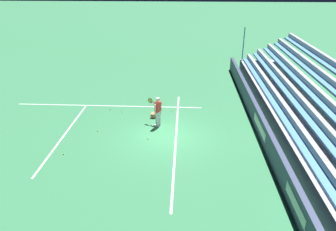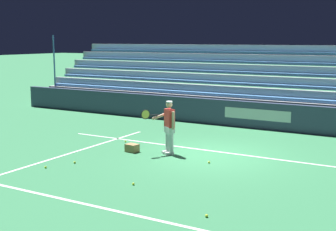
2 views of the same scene
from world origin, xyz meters
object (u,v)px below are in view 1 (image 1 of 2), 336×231
object	(u,v)px
tennis_ball_stray_back	(172,110)
tennis_ball_far_left	(98,131)
tennis_ball_near_player	(148,138)
tennis_ball_toward_net	(122,112)
tennis_player	(158,111)
tennis_ball_on_baseline	(64,154)
ball_box_cardboard	(154,115)
tennis_ball_far_right	(110,109)

from	to	relation	value
tennis_ball_stray_back	tennis_ball_far_left	size ratio (longest dim) A/B	1.00
tennis_ball_near_player	tennis_ball_toward_net	xyz separation A→B (m)	(3.45, 2.02, 0.00)
tennis_ball_near_player	tennis_ball_far_left	world-z (taller)	same
tennis_player	tennis_ball_stray_back	size ratio (longest dim) A/B	25.98
tennis_player	tennis_ball_on_baseline	world-z (taller)	tennis_player
tennis_ball_stray_back	tennis_ball_far_left	distance (m)	4.99
tennis_ball_far_left	tennis_ball_stray_back	bearing A→B (deg)	-52.52
ball_box_cardboard	tennis_ball_near_player	world-z (taller)	ball_box_cardboard
tennis_ball_far_right	tennis_ball_stray_back	bearing A→B (deg)	-90.21
ball_box_cardboard	tennis_ball_far_left	world-z (taller)	ball_box_cardboard
tennis_ball_stray_back	tennis_ball_far_left	world-z (taller)	same
ball_box_cardboard	tennis_ball_far_right	distance (m)	3.05
tennis_player	ball_box_cardboard	size ratio (longest dim) A/B	4.29
tennis_player	tennis_ball_far_right	xyz separation A→B (m)	(2.21, 3.21, -0.86)
tennis_ball_near_player	tennis_player	bearing A→B (deg)	-13.26
tennis_ball_near_player	tennis_ball_far_left	distance (m)	2.97
tennis_ball_toward_net	tennis_ball_on_baseline	bearing A→B (deg)	160.21
ball_box_cardboard	tennis_ball_far_left	bearing A→B (deg)	124.89
tennis_player	ball_box_cardboard	xyz separation A→B (m)	(1.18, 0.34, -0.76)
ball_box_cardboard	tennis_ball_stray_back	bearing A→B (deg)	-46.27
tennis_player	tennis_ball_far_left	distance (m)	3.46
tennis_ball_on_baseline	ball_box_cardboard	bearing A→B (deg)	-40.77
tennis_player	tennis_ball_stray_back	bearing A→B (deg)	-18.08
tennis_ball_far_right	tennis_ball_on_baseline	xyz separation A→B (m)	(-5.58, 1.06, 0.00)
ball_box_cardboard	tennis_ball_far_right	world-z (taller)	ball_box_cardboard
tennis_player	tennis_ball_stray_back	xyz separation A→B (m)	(2.19, -0.72, -0.86)
ball_box_cardboard	tennis_ball_toward_net	distance (m)	2.16
tennis_player	tennis_ball_on_baseline	bearing A→B (deg)	128.32
tennis_ball_toward_net	tennis_player	bearing A→B (deg)	-127.49
tennis_ball_near_player	tennis_ball_far_right	bearing A→B (deg)	36.56
tennis_ball_toward_net	tennis_ball_far_right	world-z (taller)	same
tennis_ball_far_right	tennis_ball_toward_net	bearing A→B (deg)	-114.41
tennis_ball_near_player	tennis_ball_far_left	size ratio (longest dim) A/B	1.00
tennis_ball_toward_net	tennis_ball_far_right	xyz separation A→B (m)	(0.37, 0.82, 0.00)
tennis_ball_near_player	tennis_ball_stray_back	bearing A→B (deg)	-16.07
ball_box_cardboard	tennis_ball_far_left	size ratio (longest dim) A/B	6.06
ball_box_cardboard	tennis_ball_toward_net	bearing A→B (deg)	72.24
tennis_ball_stray_back	tennis_ball_toward_net	xyz separation A→B (m)	(-0.36, 3.11, 0.00)
tennis_ball_far_left	tennis_ball_on_baseline	size ratio (longest dim) A/B	1.00
tennis_ball_far_right	tennis_ball_on_baseline	world-z (taller)	same
tennis_player	tennis_ball_far_left	world-z (taller)	tennis_player
tennis_ball_toward_net	tennis_ball_on_baseline	xyz separation A→B (m)	(-5.21, 1.88, 0.00)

